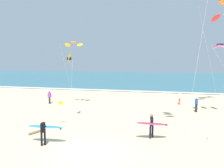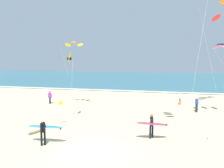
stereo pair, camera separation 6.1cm
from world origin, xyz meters
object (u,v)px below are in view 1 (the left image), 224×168
Objects in this scene: bystander_white_top at (180,98)px; kite_arc_charcoal_close at (220,46)px; surfer_lead at (152,124)px; bystander_blue_top at (196,104)px; kite_delta_golden_distant at (69,57)px; kite_arc_scarlet_high at (224,2)px; driftwood_log at (36,132)px; kite_arc_amber_low at (74,44)px; lifeguard_flag at (59,110)px; bystander_purple_top at (49,97)px; surfer_trailing at (44,129)px.

kite_arc_charcoal_close is at bearing 28.08° from bystander_white_top.
surfer_lead is 10.44m from bystander_blue_top.
kite_arc_scarlet_high is at bearing 33.14° from kite_delta_golden_distant.
kite_arc_charcoal_close is 4.68× the size of bystander_white_top.
driftwood_log is at bearing -132.19° from kite_arc_charcoal_close.
kite_arc_amber_low is 4.73× the size of bystander_white_top.
kite_arc_scarlet_high is at bearing -97.72° from kite_arc_charcoal_close.
kite_arc_amber_low is 3.58× the size of lifeguard_flag.
kite_arc_scarlet_high is 11.35m from bystander_blue_top.
kite_arc_scarlet_high is 22.65m from bystander_purple_top.
lifeguard_flag is (-9.93, -12.06, 0.45)m from bystander_white_top.
surfer_trailing is 1.57× the size of bystander_blue_top.
bystander_purple_top is (-3.68, 0.78, -6.40)m from kite_arc_amber_low.
surfer_trailing is 0.40× the size of kite_delta_golden_distant.
driftwood_log is (-10.64, -14.45, -0.72)m from bystander_white_top.
surfer_lead is at bearing -98.95° from bystander_white_top.
bystander_white_top is (-4.76, -2.54, -6.28)m from kite_arc_charcoal_close.
bystander_blue_top is (-3.17, -6.41, -6.28)m from kite_arc_charcoal_close.
driftwood_log is at bearing -104.01° from kite_delta_golden_distant.
kite_arc_charcoal_close is 4.68× the size of bystander_purple_top.
bystander_white_top is at bearing 47.34° from kite_delta_golden_distant.
lifeguard_flag is at bearing -143.04° from kite_arc_scarlet_high.
lifeguard_flag is (-0.28, -1.59, -4.38)m from kite_delta_golden_distant.
kite_delta_golden_distant is 2.97× the size of lifeguard_flag.
driftwood_log is (4.97, -11.12, -0.72)m from bystander_purple_top.
driftwood_log is (-15.40, -16.99, -7.00)m from kite_arc_charcoal_close.
bystander_purple_top is (-6.85, 13.09, -0.24)m from surfer_trailing.
bystander_white_top is at bearing 12.06° from bystander_purple_top.
bystander_purple_top is at bearing 168.05° from kite_arc_amber_low.
lifeguard_flag is (5.68, -8.73, 0.45)m from bystander_purple_top.
kite_delta_golden_distant is at bearing 75.99° from driftwood_log.
kite_delta_golden_distant is (-13.87, -9.06, -5.93)m from kite_arc_scarlet_high.
surfer_lead is 7.94m from lifeguard_flag.
lifeguard_flag reaches higher than bystander_blue_top.
lifeguard_flag is at bearing -129.46° from bystander_white_top.
surfer_trailing is 1.57× the size of bystander_white_top.
lifeguard_flag is at bearing 168.72° from surfer_lead.
surfer_lead is 1.92× the size of driftwood_log.
surfer_lead is 16.94m from bystander_purple_top.
surfer_lead is 1.44× the size of bystander_white_top.
driftwood_log is (1.29, -10.34, -7.12)m from kite_arc_amber_low.
kite_arc_amber_low is 6.29× the size of driftwood_log.
driftwood_log is (-0.99, -3.98, -5.56)m from kite_delta_golden_distant.
kite_arc_scarlet_high is 7.51× the size of bystander_purple_top.
lifeguard_flag is 1.76× the size of driftwood_log.
lifeguard_flag is (-1.17, 4.36, 0.21)m from surfer_trailing.
kite_arc_amber_low is at bearing 104.45° from surfer_trailing.
lifeguard_flag is (2.00, -7.95, -5.94)m from kite_arc_amber_low.
kite_delta_golden_distant reaches higher than bystander_purple_top.
surfer_trailing is at bearing -125.49° from kite_arc_charcoal_close.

